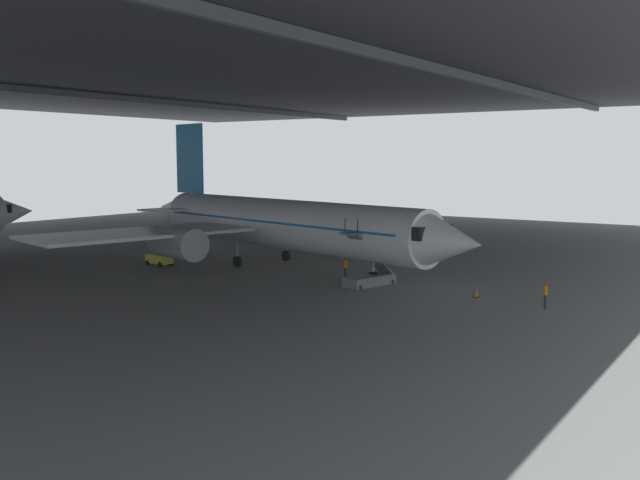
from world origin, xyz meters
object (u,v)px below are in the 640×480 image
object	(u,v)px
airplane_main	(279,224)
traffic_cone_orange	(476,293)
crew_worker_by_stairs	(346,266)
boarding_stairs	(369,275)
crew_worker_near_nose	(545,293)
baggage_tug	(159,259)

from	to	relation	value
airplane_main	traffic_cone_orange	xyz separation A→B (m)	(-2.86, -18.10, -3.27)
crew_worker_by_stairs	traffic_cone_orange	distance (m)	10.74
airplane_main	boarding_stairs	bearing A→B (deg)	-106.98
airplane_main	crew_worker_by_stairs	bearing A→B (deg)	-102.37
crew_worker_by_stairs	airplane_main	bearing A→B (deg)	77.63
boarding_stairs	crew_worker_near_nose	xyz separation A→B (m)	(-0.54, -12.41, 0.17)
baggage_tug	traffic_cone_orange	bearing A→B (deg)	-85.38
traffic_cone_orange	crew_worker_by_stairs	bearing A→B (deg)	83.45
airplane_main	baggage_tug	world-z (taller)	airplane_main
airplane_main	boarding_stairs	xyz separation A→B (m)	(-3.15, -10.31, -2.82)
boarding_stairs	crew_worker_by_stairs	distance (m)	3.24
traffic_cone_orange	baggage_tug	bearing A→B (deg)	94.62
boarding_stairs	traffic_cone_orange	bearing A→B (deg)	-87.88
crew_worker_near_nose	baggage_tug	bearing A→B (deg)	92.43
airplane_main	traffic_cone_orange	world-z (taller)	airplane_main
airplane_main	boarding_stairs	world-z (taller)	airplane_main
crew_worker_near_nose	crew_worker_by_stairs	size ratio (longest dim) A/B	1.00
crew_worker_near_nose	crew_worker_by_stairs	distance (m)	15.41
crew_worker_by_stairs	traffic_cone_orange	bearing A→B (deg)	-96.55
crew_worker_by_stairs	crew_worker_near_nose	bearing A→B (deg)	-97.67
baggage_tug	crew_worker_by_stairs	bearing A→B (deg)	-78.15
boarding_stairs	airplane_main	bearing A→B (deg)	73.02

